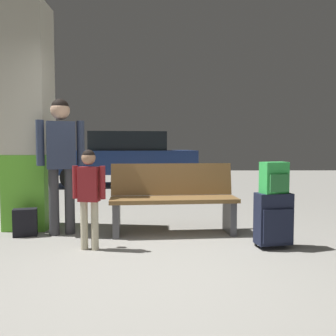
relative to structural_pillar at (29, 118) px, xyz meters
name	(u,v)px	position (x,y,z in m)	size (l,w,h in m)	color
ground_plane	(157,205)	(1.70, 2.15, -1.54)	(18.00, 18.00, 0.10)	gray
structural_pillar	(29,118)	(0.00, 0.00, 0.00)	(0.57, 0.57, 3.01)	#66C633
bench	(173,199)	(1.95, -0.33, -1.05)	(1.64, 0.66, 0.89)	brown
suitcase	(274,219)	(3.03, -1.03, -1.17)	(0.41, 0.28, 0.60)	#191E33
backpack_bright	(274,178)	(3.03, -1.03, -0.72)	(0.31, 0.26, 0.34)	green
child	(89,188)	(1.02, -1.07, -0.83)	(0.36, 0.23, 1.08)	beige
adult	(61,151)	(0.54, -0.40, -0.44)	(0.55, 0.31, 1.70)	#38383D
backpack_dark_floor	(25,222)	(0.10, -0.47, -1.32)	(0.31, 0.25, 0.34)	black
parked_car_far	(123,157)	(0.68, 5.33, -0.69)	(4.27, 2.18, 1.51)	navy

